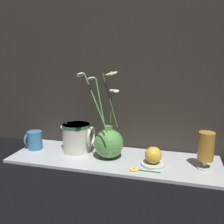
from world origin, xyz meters
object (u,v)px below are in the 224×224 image
at_px(vase_with_flowers, 109,142).
at_px(orange_fruit, 153,155).
at_px(yellow_mug, 34,140).
at_px(ceramic_pitcher, 77,136).
at_px(tea_glass, 206,148).

height_order(vase_with_flowers, orange_fruit, vase_with_flowers).
relative_size(yellow_mug, ceramic_pitcher, 0.55).
height_order(yellow_mug, orange_fruit, same).
height_order(ceramic_pitcher, tea_glass, tea_glass).
distance_m(tea_glass, orange_fruit, 0.20).
bearing_deg(yellow_mug, orange_fruit, -4.35).
bearing_deg(vase_with_flowers, tea_glass, -1.05).
distance_m(vase_with_flowers, ceramic_pitcher, 0.16).
distance_m(ceramic_pitcher, tea_glass, 0.55).
distance_m(yellow_mug, orange_fruit, 0.56).
xyz_separation_m(vase_with_flowers, ceramic_pitcher, (-0.16, 0.03, 0.00)).
height_order(ceramic_pitcher, orange_fruit, ceramic_pitcher).
bearing_deg(ceramic_pitcher, orange_fruit, -10.82).
relative_size(ceramic_pitcher, tea_glass, 1.06).
bearing_deg(ceramic_pitcher, vase_with_flowers, -11.96).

